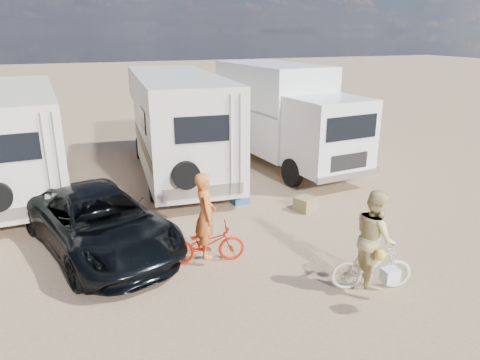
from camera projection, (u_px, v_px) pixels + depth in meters
name	position (u px, v px, depth m)	size (l,w,h in m)	color
ground	(271.00, 258.00, 9.95)	(140.00, 140.00, 0.00)	tan
rv_main	(178.00, 126.00, 15.33)	(2.60, 8.13, 3.46)	white
rv_left	(19.00, 141.00, 13.76)	(2.29, 7.82, 3.21)	beige
box_truck	(287.00, 117.00, 16.30)	(2.49, 7.06, 3.67)	white
dark_suv	(100.00, 222.00, 10.14)	(2.31, 5.01, 1.39)	black
bike_man	(206.00, 244.00, 9.66)	(0.58, 1.67, 0.88)	#BF1500
bike_woman	(372.00, 267.00, 8.64)	(0.45, 1.58, 0.95)	silver
rider_man	(206.00, 223.00, 9.51)	(0.68, 0.45, 1.87)	orange
rider_woman	(374.00, 246.00, 8.49)	(0.91, 0.71, 1.87)	#D7C37C
bike_parked	(340.00, 155.00, 16.65)	(0.57, 1.62, 0.85)	#242624
cooler	(240.00, 197.00, 13.08)	(0.49, 0.35, 0.39)	#295189
crate	(305.00, 204.00, 12.54)	(0.49, 0.49, 0.40)	olive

